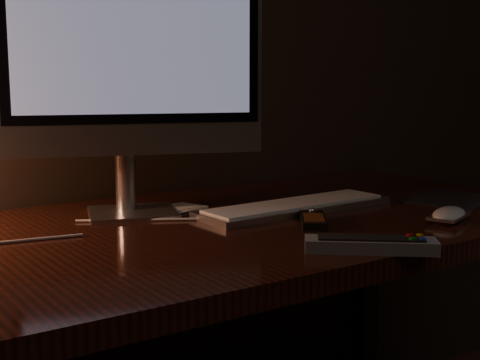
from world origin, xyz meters
TOP-DOWN VIEW (x-y plane):
  - desk at (0.00, 1.93)m, footprint 1.60×0.75m
  - monitor at (-0.10, 2.02)m, footprint 0.53×0.22m
  - keyboard at (0.22, 1.87)m, footprint 0.47×0.15m
  - mousepad at (0.60, 1.76)m, footprint 0.26×0.23m
  - mouse at (0.39, 1.60)m, footprint 0.12×0.09m
  - media_remote at (0.15, 1.74)m, footprint 0.11×0.13m
  - tv_remote at (0.10, 1.52)m, footprint 0.20×0.18m
  - papers at (-0.00, 2.02)m, footprint 0.13×0.10m
  - cable at (-0.26, 1.92)m, footprint 0.57×0.23m

SIDE VIEW (x-z plane):
  - desk at x=0.00m, z-range 0.25..1.00m
  - mousepad at x=0.60m, z-range 0.75..0.75m
  - cable at x=-0.26m, z-range 0.75..0.76m
  - papers at x=0.00m, z-range 0.75..0.76m
  - keyboard at x=0.22m, z-range 0.75..0.77m
  - media_remote at x=0.15m, z-range 0.75..0.77m
  - mouse at x=0.39m, z-range 0.75..0.77m
  - tv_remote at x=0.10m, z-range 0.75..0.78m
  - monitor at x=-0.10m, z-range 0.80..1.38m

